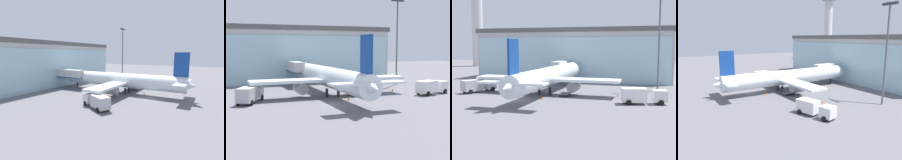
% 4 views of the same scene
% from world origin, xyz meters
% --- Properties ---
extents(ground, '(240.00, 240.00, 0.00)m').
position_xyz_m(ground, '(0.00, 0.00, 0.00)').
color(ground, slate).
extents(terminal_building, '(54.92, 14.70, 14.26)m').
position_xyz_m(terminal_building, '(-0.00, 36.43, 7.13)').
color(terminal_building, '#B1B1B1').
rests_on(terminal_building, ground).
extents(jet_bridge, '(2.31, 14.53, 5.65)m').
position_xyz_m(jet_bridge, '(-0.18, 27.81, 4.29)').
color(jet_bridge, beige).
rests_on(jet_bridge, ground).
extents(control_tower, '(8.79, 8.79, 40.10)m').
position_xyz_m(control_tower, '(-55.41, 74.80, 23.49)').
color(control_tower, silver).
rests_on(control_tower, ground).
extents(apron_light_mast, '(3.20, 0.40, 20.05)m').
position_xyz_m(apron_light_mast, '(23.17, 19.25, 11.80)').
color(apron_light_mast, '#59595E').
rests_on(apron_light_mast, ground).
extents(airplane, '(28.87, 38.41, 10.68)m').
position_xyz_m(airplane, '(2.24, 9.22, 3.39)').
color(airplane, white).
rests_on(airplane, ground).
extents(catering_truck, '(5.12, 7.54, 2.65)m').
position_xyz_m(catering_truck, '(-12.23, 6.58, 1.47)').
color(catering_truck, silver).
rests_on(catering_truck, ground).
extents(fuel_truck, '(7.62, 4.01, 2.65)m').
position_xyz_m(fuel_truck, '(20.88, 3.31, 1.47)').
color(fuel_truck, silver).
rests_on(fuel_truck, ground).
extents(baggage_cart, '(1.76, 2.89, 1.50)m').
position_xyz_m(baggage_cart, '(6.44, 7.05, 0.50)').
color(baggage_cart, slate).
rests_on(baggage_cart, ground).
extents(safety_cone_nose, '(0.36, 0.36, 0.55)m').
position_xyz_m(safety_cone_nose, '(3.46, 2.78, 0.28)').
color(safety_cone_nose, orange).
rests_on(safety_cone_nose, ground).
extents(safety_cone_wingtip, '(0.36, 0.36, 0.55)m').
position_xyz_m(safety_cone_wingtip, '(16.07, 9.35, 0.28)').
color(safety_cone_wingtip, orange).
rests_on(safety_cone_wingtip, ground).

